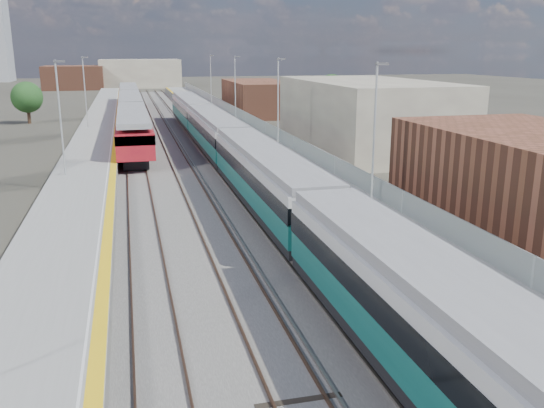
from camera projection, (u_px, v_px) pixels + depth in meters
name	position (u px, v px, depth m)	size (l,w,h in m)	color
ground	(192.00, 147.00, 56.16)	(320.00, 320.00, 0.00)	#47443A
ballast_bed	(167.00, 144.00, 57.97)	(10.50, 155.00, 0.06)	#565451
tracks	(171.00, 140.00, 59.66)	(8.96, 160.00, 0.17)	#4C3323
platform_right	(240.00, 136.00, 59.60)	(4.70, 155.00, 8.52)	slate
platform_left	(96.00, 141.00, 56.24)	(4.30, 155.00, 8.52)	slate
buildings	(68.00, 44.00, 132.20)	(72.00, 185.50, 40.00)	brown
green_train	(235.00, 149.00, 41.57)	(2.82, 78.41, 3.10)	black
red_train	(131.00, 109.00, 70.58)	(2.96, 59.94, 3.73)	black
tree_c	(27.00, 97.00, 73.37)	(3.93, 3.93, 5.33)	#382619
tree_d	(331.00, 91.00, 76.67)	(4.51, 4.51, 6.11)	#382619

